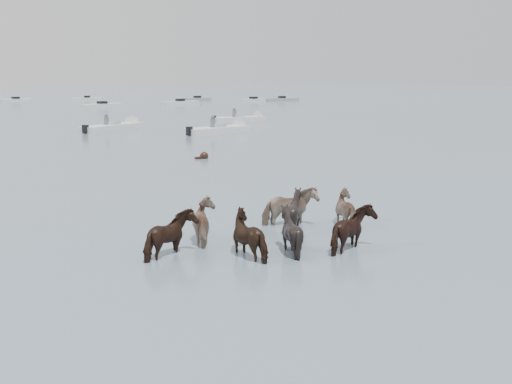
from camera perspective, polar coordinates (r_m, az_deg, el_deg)
ground at (r=13.91m, az=-0.59°, el=-6.00°), size 400.00×400.00×0.00m
pony_herd at (r=14.86m, az=2.08°, el=-3.22°), size 6.88×3.94×1.31m
swimming_pony at (r=29.76m, az=-5.17°, el=3.47°), size 0.72×0.44×0.44m
motorboat_c at (r=46.75m, az=-13.25°, el=6.22°), size 6.18×4.36×1.92m
motorboat_d at (r=43.17m, az=-2.97°, el=6.10°), size 5.89×2.53×1.92m
motorboat_e at (r=53.41m, az=-1.01°, el=7.12°), size 5.40×2.44×1.92m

